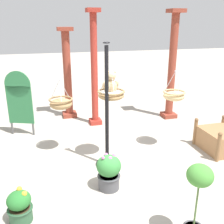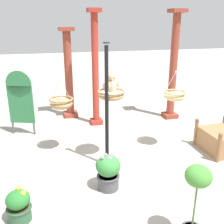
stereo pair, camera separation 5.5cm
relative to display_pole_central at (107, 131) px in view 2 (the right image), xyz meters
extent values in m
plane|color=#A8A093|center=(0.10, -0.03, -0.72)|extent=(40.00, 40.00, 0.00)
cylinder|color=black|center=(0.00, 0.00, 0.43)|extent=(0.07, 0.07, 2.29)
cylinder|color=black|center=(0.00, 0.00, -0.70)|extent=(0.44, 0.44, 0.04)
torus|color=black|center=(0.00, 0.00, 1.62)|extent=(0.12, 0.12, 0.02)
ellipsoid|color=#A37F51|center=(0.15, 0.25, 0.62)|extent=(0.50, 0.50, 0.17)
torus|color=olive|center=(0.15, 0.25, 0.69)|extent=(0.52, 0.52, 0.04)
ellipsoid|color=silver|center=(0.15, 0.25, 0.64)|extent=(0.44, 0.44, 0.14)
cylinder|color=#B7B7BC|center=(0.25, 0.31, 0.88)|extent=(0.21, 0.13, 0.38)
cylinder|color=#B7B7BC|center=(0.05, 0.31, 0.88)|extent=(0.21, 0.13, 0.38)
cylinder|color=#B7B7BC|center=(0.15, 0.14, 0.88)|extent=(0.01, 0.24, 0.38)
torus|color=#B7B7BC|center=(0.15, 0.25, 1.07)|extent=(0.06, 0.06, 0.01)
ellipsoid|color=tan|center=(0.15, 0.26, 0.78)|extent=(0.23, 0.20, 0.28)
sphere|color=tan|center=(0.15, 0.26, 0.99)|extent=(0.21, 0.21, 0.18)
ellipsoid|color=#D9B683|center=(0.15, 0.33, 0.98)|extent=(0.09, 0.08, 0.06)
sphere|color=black|center=(0.15, 0.35, 0.98)|extent=(0.03, 0.03, 0.03)
sphere|color=tan|center=(0.09, 0.26, 1.07)|extent=(0.07, 0.07, 0.07)
sphere|color=tan|center=(0.21, 0.26, 1.07)|extent=(0.07, 0.07, 0.07)
ellipsoid|color=tan|center=(0.03, 0.29, 0.81)|extent=(0.07, 0.13, 0.18)
ellipsoid|color=tan|center=(0.27, 0.29, 0.81)|extent=(0.07, 0.13, 0.18)
ellipsoid|color=tan|center=(0.09, 0.36, 0.68)|extent=(0.08, 0.16, 0.08)
ellipsoid|color=tan|center=(0.21, 0.36, 0.68)|extent=(0.08, 0.16, 0.08)
ellipsoid|color=#A37F51|center=(-0.76, 0.81, 0.35)|extent=(0.46, 0.46, 0.22)
torus|color=olive|center=(-0.76, 0.81, 0.45)|extent=(0.49, 0.49, 0.04)
cylinder|color=#B7B7BC|center=(-0.67, 0.86, 0.66)|extent=(0.20, 0.12, 0.41)
cylinder|color=#B7B7BC|center=(-0.85, 0.86, 0.66)|extent=(0.20, 0.12, 0.41)
cylinder|color=#B7B7BC|center=(-0.76, 0.70, 0.66)|extent=(0.01, 0.22, 0.41)
torus|color=#B7B7BC|center=(-0.76, 0.81, 0.86)|extent=(0.06, 0.06, 0.01)
ellipsoid|color=tan|center=(1.55, 0.36, 0.47)|extent=(0.44, 0.44, 0.19)
torus|color=tan|center=(1.55, 0.36, 0.56)|extent=(0.47, 0.47, 0.04)
cylinder|color=#B7B7BC|center=(1.64, 0.42, 0.78)|extent=(0.19, 0.12, 0.44)
cylinder|color=#B7B7BC|center=(1.46, 0.42, 0.78)|extent=(0.19, 0.12, 0.44)
cylinder|color=#B7B7BC|center=(1.55, 0.26, 0.78)|extent=(0.01, 0.21, 0.44)
torus|color=#B7B7BC|center=(1.55, 0.36, 1.00)|extent=(0.06, 0.06, 0.01)
cylinder|color=brown|center=(2.43, 2.17, 0.72)|extent=(0.21, 0.21, 2.89)
cube|color=brown|center=(2.43, 2.17, -0.66)|extent=(0.38, 0.38, 0.12)
cube|color=brown|center=(2.43, 2.17, 2.22)|extent=(0.40, 0.40, 0.10)
cylinder|color=brown|center=(-0.37, 3.01, 0.50)|extent=(0.22, 0.22, 2.43)
cube|color=brown|center=(-0.37, 3.01, -0.66)|extent=(0.39, 0.39, 0.12)
cube|color=brown|center=(-0.37, 3.01, 1.77)|extent=(0.41, 0.41, 0.10)
cylinder|color=#9E2D23|center=(0.24, 2.23, 0.72)|extent=(0.17, 0.17, 2.88)
cube|color=#9E2D23|center=(0.24, 2.23, -0.66)|extent=(0.31, 0.31, 0.12)
cube|color=#9E2D23|center=(0.24, 2.23, 2.21)|extent=(0.33, 0.33, 0.10)
cube|color=#9E7047|center=(2.52, -0.04, -0.49)|extent=(0.72, 0.83, 0.46)
cube|color=#382819|center=(2.52, -0.04, -0.29)|extent=(0.63, 0.73, 0.06)
cylinder|color=brown|center=(2.16, 0.37, -0.44)|extent=(0.08, 0.08, 0.56)
cylinder|color=brown|center=(2.88, 0.37, -0.44)|extent=(0.08, 0.08, 0.56)
cylinder|color=brown|center=(2.16, -0.46, -0.44)|extent=(0.08, 0.08, 0.56)
sphere|color=brown|center=(2.16, 0.37, -0.13)|extent=(0.09, 0.09, 0.09)
sphere|color=brown|center=(2.16, -0.46, -0.13)|extent=(0.09, 0.09, 0.09)
cylinder|color=#2D5638|center=(-1.56, -1.17, -0.61)|extent=(0.32, 0.32, 0.22)
torus|color=#294E32|center=(-1.56, -1.17, -0.51)|extent=(0.36, 0.36, 0.03)
cylinder|color=#382819|center=(-1.56, -1.17, -0.52)|extent=(0.28, 0.28, 0.03)
ellipsoid|color=#28702D|center=(-1.56, -1.17, -0.38)|extent=(0.33, 0.33, 0.26)
sphere|color=gold|center=(-1.47, -1.19, -0.27)|extent=(0.08, 0.08, 0.08)
sphere|color=gold|center=(-1.54, -1.08, -0.25)|extent=(0.08, 0.08, 0.08)
cylinder|color=#4C4C51|center=(-0.16, -0.75, -0.60)|extent=(0.35, 0.35, 0.25)
torus|color=#444449|center=(-0.16, -0.75, -0.48)|extent=(0.39, 0.39, 0.03)
cylinder|color=#382819|center=(-0.16, -0.75, -0.49)|extent=(0.31, 0.31, 0.03)
ellipsoid|color=#38843D|center=(-0.16, -0.75, -0.29)|extent=(0.41, 0.41, 0.36)
sphere|color=#D166B7|center=(-0.07, -0.72, -0.14)|extent=(0.07, 0.07, 0.07)
sphere|color=#D166B7|center=(-0.19, -0.65, -0.14)|extent=(0.07, 0.07, 0.07)
sphere|color=#D166B7|center=(-0.27, -0.78, -0.12)|extent=(0.05, 0.05, 0.05)
sphere|color=#D166B7|center=(-0.15, -0.80, -0.13)|extent=(0.07, 0.07, 0.07)
cylinder|color=#4C6B38|center=(0.60, -2.10, -0.23)|extent=(0.02, 0.02, 0.64)
ellipsoid|color=#478E38|center=(0.60, -2.10, 0.22)|extent=(0.32, 0.32, 0.27)
cube|color=#286B3D|center=(-1.65, 1.99, 0.05)|extent=(0.60, 0.26, 0.93)
cylinder|color=#286B3D|center=(-1.65, 1.99, 0.56)|extent=(0.60, 0.26, 0.63)
cylinder|color=#4C4C4C|center=(-1.91, 2.09, -0.57)|extent=(0.05, 0.05, 0.30)
cylinder|color=#4C4C4C|center=(-1.40, 1.89, -0.57)|extent=(0.05, 0.05, 0.30)
camera|label=1|loc=(-1.13, -4.42, 1.95)|focal=42.22mm
camera|label=2|loc=(-1.08, -4.44, 1.95)|focal=42.22mm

